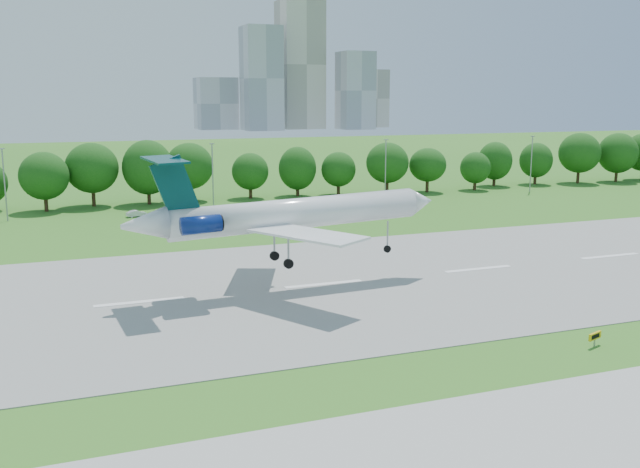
# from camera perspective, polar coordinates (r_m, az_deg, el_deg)

# --- Properties ---
(ground) EXTENTS (600.00, 600.00, 0.00)m
(ground) POSITION_cam_1_polar(r_m,az_deg,el_deg) (69.50, 23.89, -7.24)
(ground) COLOR #2A671B
(ground) RESTS_ON ground
(runway) EXTENTS (400.00, 45.00, 0.08)m
(runway) POSITION_cam_1_polar(r_m,az_deg,el_deg) (88.20, 12.54, -2.77)
(runway) COLOR gray
(runway) RESTS_ON ground
(tree_line) EXTENTS (288.40, 8.40, 10.40)m
(tree_line) POSITION_cam_1_polar(r_m,az_deg,el_deg) (147.11, -1.74, 5.34)
(tree_line) COLOR #382314
(tree_line) RESTS_ON ground
(light_poles) EXTENTS (175.90, 0.25, 12.19)m
(light_poles) POSITION_cam_1_polar(r_m,az_deg,el_deg) (136.87, -1.37, 4.99)
(light_poles) COLOR gray
(light_poles) RESTS_ON ground
(skyline) EXTENTS (127.00, 52.00, 80.00)m
(skyline) POSITION_cam_1_polar(r_m,az_deg,el_deg) (461.47, -2.00, 12.19)
(skyline) COLOR #B2B2B7
(skyline) RESTS_ON ground
(airliner) EXTENTS (35.81, 26.07, 12.19)m
(airliner) POSITION_cam_1_polar(r_m,az_deg,el_deg) (75.87, -3.08, 1.63)
(airliner) COLOR white
(airliner) RESTS_ON ground
(taxi_sign_left) EXTENTS (1.68, 0.76, 1.21)m
(taxi_sign_left) POSITION_cam_1_polar(r_m,az_deg,el_deg) (64.31, 21.14, -7.63)
(taxi_sign_left) COLOR gray
(taxi_sign_left) RESTS_ON ground
(service_vehicle_a) EXTENTS (3.67, 2.05, 1.15)m
(service_vehicle_a) POSITION_cam_1_polar(r_m,az_deg,el_deg) (127.66, -14.47, 1.60)
(service_vehicle_a) COLOR silver
(service_vehicle_a) RESTS_ON ground
(service_vehicle_b) EXTENTS (3.68, 1.88, 1.20)m
(service_vehicle_b) POSITION_cam_1_polar(r_m,az_deg,el_deg) (129.77, -12.24, 1.86)
(service_vehicle_b) COLOR white
(service_vehicle_b) RESTS_ON ground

